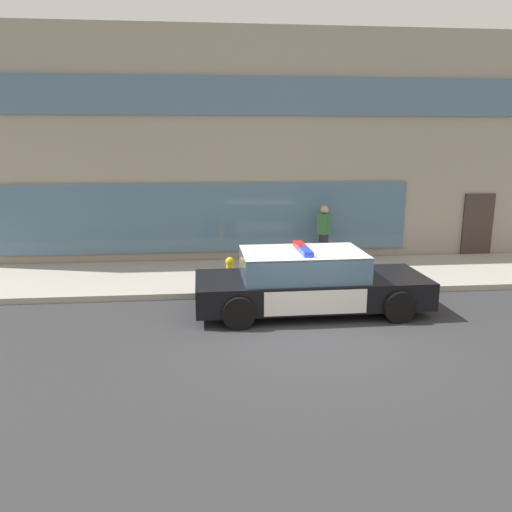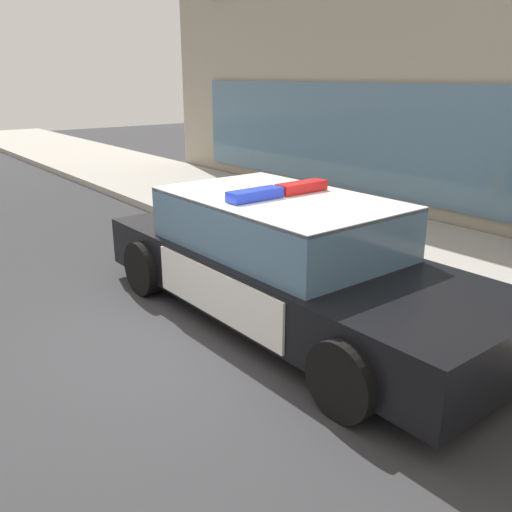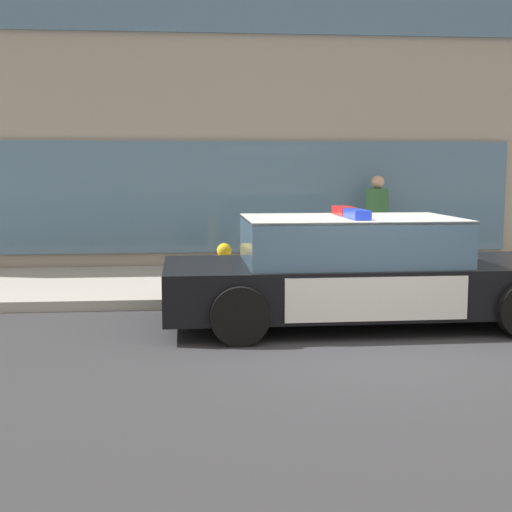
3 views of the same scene
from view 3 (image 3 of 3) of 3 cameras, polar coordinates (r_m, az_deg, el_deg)
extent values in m
plane|color=#303033|center=(7.89, 9.24, -7.51)|extent=(48.00, 48.00, 0.00)
cube|color=#A39E93|center=(11.78, 4.34, -2.18)|extent=(48.00, 3.48, 0.15)
cube|color=gray|center=(19.38, 2.00, 11.62)|extent=(20.61, 11.83, 6.97)
cube|color=slate|center=(13.24, -5.51, 4.82)|extent=(12.36, 0.08, 2.10)
cube|color=slate|center=(13.78, 5.29, 19.87)|extent=(17.31, 0.08, 1.10)
cube|color=black|center=(9.03, 8.90, -2.40)|extent=(5.14, 1.94, 0.60)
cube|color=silver|center=(9.55, 18.45, -1.15)|extent=(1.77, 1.85, 0.05)
cube|color=silver|center=(8.71, -2.52, -1.56)|extent=(1.46, 1.84, 0.05)
cube|color=silver|center=(9.90, 6.93, -1.51)|extent=(2.15, 0.06, 0.51)
cube|color=silver|center=(8.11, 9.91, -3.50)|extent=(2.15, 0.06, 0.51)
cube|color=yellow|center=(9.92, 6.91, -1.50)|extent=(0.22, 0.02, 0.26)
cube|color=slate|center=(8.90, 7.70, 1.19)|extent=(2.68, 1.71, 0.60)
cube|color=silver|center=(8.87, 7.73, 3.06)|extent=(2.68, 1.71, 0.04)
cube|color=red|center=(9.19, 7.25, 3.71)|extent=(0.21, 0.63, 0.11)
cube|color=blue|center=(8.55, 8.27, 3.43)|extent=(0.21, 0.63, 0.11)
cylinder|color=black|center=(10.46, 16.54, -2.18)|extent=(0.68, 0.23, 0.68)
cylinder|color=black|center=(9.69, -2.25, -2.62)|extent=(0.68, 0.23, 0.68)
cylinder|color=black|center=(7.87, -1.35, -4.91)|extent=(0.68, 0.23, 0.68)
cylinder|color=gold|center=(10.53, -2.61, -2.60)|extent=(0.28, 0.28, 0.10)
cylinder|color=gold|center=(10.49, -2.62, -1.12)|extent=(0.19, 0.19, 0.45)
sphere|color=gold|center=(10.45, -2.63, 0.46)|extent=(0.22, 0.22, 0.22)
cylinder|color=#B21E19|center=(10.44, -2.63, 0.88)|extent=(0.06, 0.06, 0.05)
cylinder|color=#B21E19|center=(10.34, -2.58, -1.11)|extent=(0.09, 0.10, 0.09)
cylinder|color=#B21E19|center=(10.63, -2.65, -0.89)|extent=(0.09, 0.10, 0.09)
cylinder|color=#B21E19|center=(10.50, -1.80, -1.21)|extent=(0.10, 0.12, 0.12)
cylinder|color=#23232D|center=(13.18, 9.84, 0.92)|extent=(0.28, 0.28, 0.85)
cube|color=#336638|center=(13.12, 9.91, 4.12)|extent=(0.46, 0.47, 0.62)
sphere|color=tan|center=(13.10, 9.95, 5.99)|extent=(0.24, 0.24, 0.24)
camera|label=1|loc=(2.60, 177.77, 35.04)|focal=35.14mm
camera|label=2|loc=(8.11, 48.68, 9.29)|focal=38.46mm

